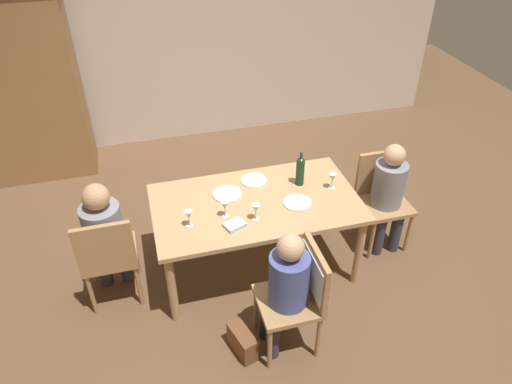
% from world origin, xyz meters
% --- Properties ---
extents(ground_plane, '(10.00, 10.00, 0.00)m').
position_xyz_m(ground_plane, '(0.00, 0.00, 0.00)').
color(ground_plane, brown).
extents(rear_room_partition, '(6.40, 0.12, 2.70)m').
position_xyz_m(rear_room_partition, '(0.00, 2.70, 1.35)').
color(rear_room_partition, beige).
rests_on(rear_room_partition, ground_plane).
extents(armoire_cabinet, '(1.18, 0.62, 2.18)m').
position_xyz_m(armoire_cabinet, '(-1.98, 2.25, 1.10)').
color(armoire_cabinet, olive).
rests_on(armoire_cabinet, ground_plane).
extents(dining_table, '(1.75, 0.99, 0.75)m').
position_xyz_m(dining_table, '(0.00, 0.00, 0.67)').
color(dining_table, tan).
rests_on(dining_table, ground_plane).
extents(chair_right_end, '(0.44, 0.44, 0.92)m').
position_xyz_m(chair_right_end, '(1.26, 0.09, 0.53)').
color(chair_right_end, '#A87F51').
rests_on(chair_right_end, ground_plane).
extents(chair_left_end, '(0.44, 0.44, 0.92)m').
position_xyz_m(chair_left_end, '(-1.26, -0.09, 0.53)').
color(chair_left_end, '#A87F51').
rests_on(chair_left_end, ground_plane).
extents(chair_near, '(0.46, 0.44, 0.92)m').
position_xyz_m(chair_near, '(0.12, -0.88, 0.59)').
color(chair_near, '#A87F51').
rests_on(chair_near, ground_plane).
extents(person_woman_host, '(0.29, 0.34, 1.10)m').
position_xyz_m(person_woman_host, '(1.26, -0.03, 0.64)').
color(person_woman_host, '#33333D').
rests_on(person_woman_host, ground_plane).
extents(person_man_bearded, '(0.31, 0.36, 1.15)m').
position_xyz_m(person_man_bearded, '(-1.26, 0.03, 0.66)').
color(person_man_bearded, '#33333D').
rests_on(person_man_bearded, ground_plane).
extents(person_man_guest, '(0.33, 0.29, 1.10)m').
position_xyz_m(person_man_guest, '(-0.03, -0.88, 0.64)').
color(person_man_guest, '#33333D').
rests_on(person_man_guest, ground_plane).
extents(wine_bottle_tall_green, '(0.08, 0.08, 0.32)m').
position_xyz_m(wine_bottle_tall_green, '(0.44, 0.15, 0.89)').
color(wine_bottle_tall_green, '#19381E').
rests_on(wine_bottle_tall_green, dining_table).
extents(wine_glass_near_left, '(0.07, 0.07, 0.15)m').
position_xyz_m(wine_glass_near_left, '(-0.59, -0.17, 0.85)').
color(wine_glass_near_left, silver).
rests_on(wine_glass_near_left, dining_table).
extents(wine_glass_centre, '(0.07, 0.07, 0.15)m').
position_xyz_m(wine_glass_centre, '(-0.29, -0.12, 0.85)').
color(wine_glass_centre, silver).
rests_on(wine_glass_centre, dining_table).
extents(wine_glass_near_right, '(0.07, 0.07, 0.15)m').
position_xyz_m(wine_glass_near_right, '(0.69, 0.01, 0.85)').
color(wine_glass_near_right, silver).
rests_on(wine_glass_near_right, dining_table).
extents(wine_glass_far, '(0.07, 0.07, 0.15)m').
position_xyz_m(wine_glass_far, '(-0.06, -0.23, 0.85)').
color(wine_glass_far, silver).
rests_on(wine_glass_far, dining_table).
extents(dinner_plate_host, '(0.26, 0.26, 0.01)m').
position_xyz_m(dinner_plate_host, '(-0.21, 0.16, 0.76)').
color(dinner_plate_host, silver).
rests_on(dinner_plate_host, dining_table).
extents(dinner_plate_guest_left, '(0.23, 0.23, 0.01)m').
position_xyz_m(dinner_plate_guest_left, '(0.06, 0.30, 0.76)').
color(dinner_plate_guest_left, white).
rests_on(dinner_plate_guest_left, dining_table).
extents(dinner_plate_guest_right, '(0.24, 0.24, 0.01)m').
position_xyz_m(dinner_plate_guest_right, '(0.33, -0.12, 0.76)').
color(dinner_plate_guest_right, silver).
rests_on(dinner_plate_guest_right, dining_table).
extents(folded_napkin, '(0.19, 0.17, 0.03)m').
position_xyz_m(folded_napkin, '(-0.25, -0.27, 0.76)').
color(folded_napkin, '#ADC6D6').
rests_on(folded_napkin, dining_table).
extents(handbag, '(0.19, 0.30, 0.22)m').
position_xyz_m(handbag, '(-0.35, -0.88, 0.11)').
color(handbag, brown).
rests_on(handbag, ground_plane).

